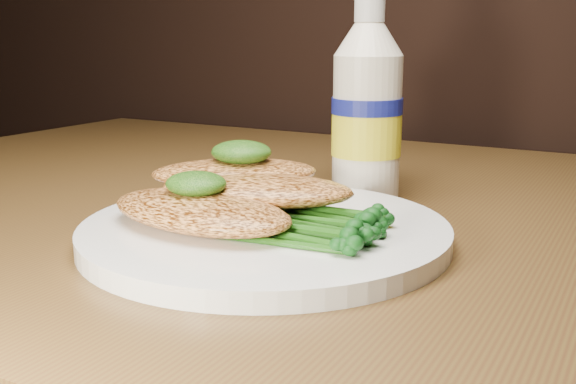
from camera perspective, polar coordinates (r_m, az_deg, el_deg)
The scene contains 9 objects.
plate at distance 0.54m, azimuth -1.95°, elevation -3.37°, with size 0.29×0.29×0.02m, color white.
chicken_front at distance 0.53m, azimuth -7.45°, elevation -1.61°, with size 0.16×0.09×0.03m, color #F29B4D.
chicken_mid at distance 0.56m, azimuth -2.70°, elevation 0.19°, with size 0.16×0.08×0.02m, color #F29B4D.
chicken_back at distance 0.59m, azimuth -4.52°, elevation 1.66°, with size 0.15×0.07×0.02m, color #F29B4D.
pesto_front at distance 0.53m, azimuth -7.80°, elevation 0.71°, with size 0.05×0.05×0.02m, color black.
pesto_back at distance 0.59m, azimuth -3.97°, elevation 3.39°, with size 0.05×0.05×0.02m, color black.
broccolini_bundle at distance 0.51m, azimuth 1.89°, elevation -2.12°, with size 0.15×0.11×0.02m, color #1F5612, non-canonical shape.
mayo_bottle at distance 0.68m, azimuth 6.73°, elevation 7.80°, with size 0.07×0.07×0.20m, color white, non-canonical shape.
pepper_grinder at distance 0.75m, azimuth 5.99°, elevation 5.45°, with size 0.05×0.05×0.12m, color black, non-canonical shape.
Camera 1 is at (0.32, 0.46, 0.91)m, focal length 41.99 mm.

